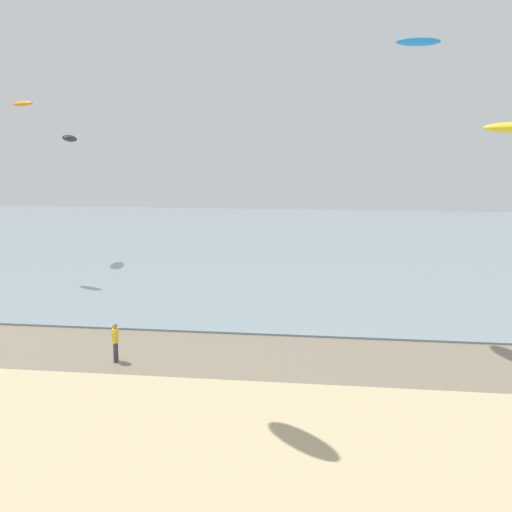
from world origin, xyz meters
TOP-DOWN VIEW (x-y plane):
  - wet_sand_strip at (0.00, 21.42)m, footprint 120.00×6.58m
  - sea at (0.00, 59.71)m, footprint 160.00×70.00m
  - person_by_waterline at (-8.55, 19.70)m, footprint 0.26×0.57m
  - kite_aloft_8 at (5.31, 36.92)m, footprint 2.82×1.14m
  - kite_aloft_9 at (-21.23, 44.72)m, footprint 2.09×3.63m
  - kite_aloft_11 at (-20.93, 36.64)m, footprint 2.25×1.75m

SIDE VIEW (x-z plane):
  - wet_sand_strip at x=0.00m, z-range 0.00..0.01m
  - sea at x=0.00m, z-range 0.00..0.10m
  - person_by_waterline at x=-8.55m, z-range 0.06..1.77m
  - kite_aloft_9 at x=-21.23m, z-range 9.67..10.39m
  - kite_aloft_11 at x=-20.93m, z-range 11.99..12.49m
  - kite_aloft_8 at x=5.31m, z-range 15.42..16.09m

